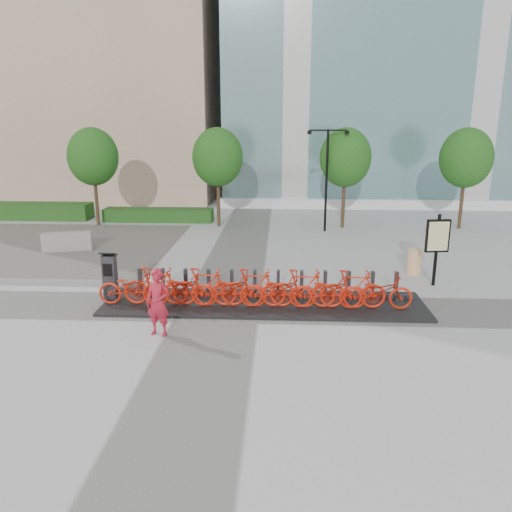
{
  "coord_description": "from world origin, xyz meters",
  "views": [
    {
      "loc": [
        1.77,
        -13.82,
        5.32
      ],
      "look_at": [
        1.0,
        1.5,
        1.2
      ],
      "focal_mm": 35.0,
      "sensor_mm": 36.0,
      "label": 1
    }
  ],
  "objects_px": {
    "bike_0": "(132,288)",
    "kiosk": "(110,276)",
    "worker_red": "(158,302)",
    "jersey_barrier": "(67,241)",
    "map_sign": "(438,239)",
    "construction_barrel": "(414,262)"
  },
  "relations": [
    {
      "from": "bike_0",
      "to": "jersey_barrier",
      "type": "relative_size",
      "value": 0.98
    },
    {
      "from": "bike_0",
      "to": "kiosk",
      "type": "xyz_separation_m",
      "value": [
        -0.8,
        0.48,
        0.2
      ]
    },
    {
      "from": "jersey_barrier",
      "to": "map_sign",
      "type": "bearing_deg",
      "value": -31.94
    },
    {
      "from": "bike_0",
      "to": "map_sign",
      "type": "xyz_separation_m",
      "value": [
        9.55,
        2.51,
        1.0
      ]
    },
    {
      "from": "bike_0",
      "to": "jersey_barrier",
      "type": "xyz_separation_m",
      "value": [
        -4.75,
        6.55,
        -0.21
      ]
    },
    {
      "from": "jersey_barrier",
      "to": "construction_barrel",
      "type": "bearing_deg",
      "value": -27.34
    },
    {
      "from": "kiosk",
      "to": "worker_red",
      "type": "distance_m",
      "value": 3.19
    },
    {
      "from": "kiosk",
      "to": "construction_barrel",
      "type": "xyz_separation_m",
      "value": [
        10.0,
        3.32,
        -0.33
      ]
    },
    {
      "from": "worker_red",
      "to": "construction_barrel",
      "type": "bearing_deg",
      "value": 50.56
    },
    {
      "from": "kiosk",
      "to": "map_sign",
      "type": "distance_m",
      "value": 10.57
    },
    {
      "from": "kiosk",
      "to": "jersey_barrier",
      "type": "xyz_separation_m",
      "value": [
        -3.95,
        6.08,
        -0.41
      ]
    },
    {
      "from": "construction_barrel",
      "to": "jersey_barrier",
      "type": "distance_m",
      "value": 14.22
    },
    {
      "from": "jersey_barrier",
      "to": "worker_red",
      "type": "bearing_deg",
      "value": -70.85
    },
    {
      "from": "bike_0",
      "to": "map_sign",
      "type": "relative_size",
      "value": 0.82
    },
    {
      "from": "jersey_barrier",
      "to": "map_sign",
      "type": "height_order",
      "value": "map_sign"
    },
    {
      "from": "bike_0",
      "to": "construction_barrel",
      "type": "xyz_separation_m",
      "value": [
        9.2,
        3.8,
        -0.14
      ]
    },
    {
      "from": "worker_red",
      "to": "jersey_barrier",
      "type": "bearing_deg",
      "value": 139.95
    },
    {
      "from": "map_sign",
      "to": "jersey_barrier",
      "type": "bearing_deg",
      "value": 156.48
    },
    {
      "from": "bike_0",
      "to": "construction_barrel",
      "type": "height_order",
      "value": "bike_0"
    },
    {
      "from": "bike_0",
      "to": "worker_red",
      "type": "bearing_deg",
      "value": -146.89
    },
    {
      "from": "kiosk",
      "to": "map_sign",
      "type": "xyz_separation_m",
      "value": [
        10.35,
        2.04,
        0.81
      ]
    },
    {
      "from": "bike_0",
      "to": "kiosk",
      "type": "distance_m",
      "value": 0.95
    }
  ]
}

